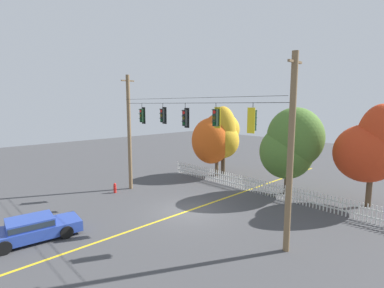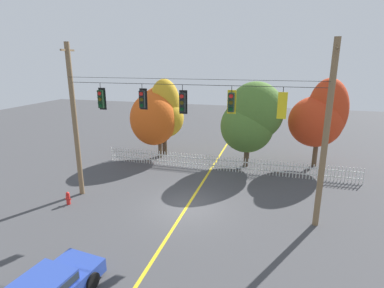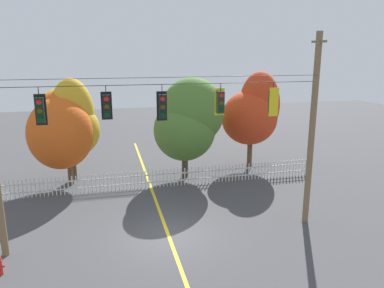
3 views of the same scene
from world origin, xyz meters
name	(u,v)px [view 1 (image 1 of 3)]	position (x,y,z in m)	size (l,w,h in m)	color
ground	(188,211)	(0.00, 0.00, 0.00)	(80.00, 80.00, 0.00)	#424244
lane_centerline_stripe	(188,211)	(0.00, 0.00, 0.00)	(0.16, 36.00, 0.01)	gold
signal_support_span	(187,140)	(0.00, 0.00, 4.58)	(13.89, 1.10, 9.01)	brown
traffic_signal_southbound_primary	(142,115)	(-4.93, 0.01, 5.95)	(0.43, 0.38, 1.50)	black
traffic_signal_northbound_secondary	(163,115)	(-2.43, 0.01, 6.02)	(0.43, 0.38, 1.38)	black
traffic_signal_eastbound_side	(185,118)	(-0.19, 0.01, 5.93)	(0.43, 0.38, 1.52)	black
traffic_signal_westbound_side	(216,118)	(2.33, 0.01, 6.03)	(0.43, 0.38, 1.39)	black
traffic_signal_northbound_primary	(252,120)	(4.74, -0.01, 5.98)	(0.43, 0.38, 1.48)	black
white_picket_fence	(258,186)	(1.00, 6.38, 0.56)	(18.86, 0.06, 1.12)	silver
autumn_maple_near_fence	(214,139)	(-5.10, 8.07, 3.56)	(3.84, 4.06, 5.88)	brown
autumn_maple_mid	(223,134)	(-4.64, 8.77, 4.01)	(3.79, 3.80, 6.59)	#473828
autumn_oak_far_east	(290,145)	(2.67, 7.91, 3.74)	(4.63, 3.76, 6.55)	#473828
autumn_maple_far_west	(371,149)	(7.63, 9.05, 3.93)	(4.15, 3.84, 6.81)	brown
parked_car	(33,228)	(-2.49, -8.26, 0.60)	(2.29, 4.48, 1.15)	#28429E
fire_hydrant	(115,188)	(-6.67, -1.48, 0.38)	(0.38, 0.22, 0.77)	red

